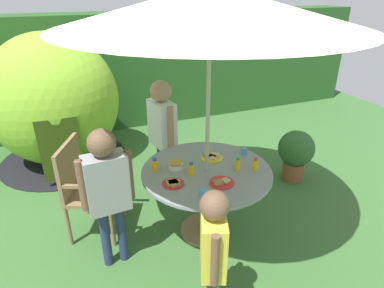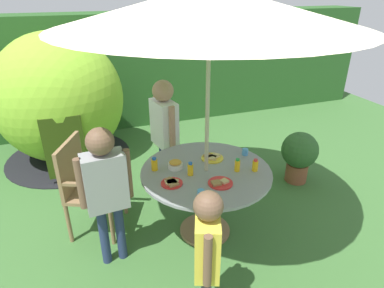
{
  "view_description": "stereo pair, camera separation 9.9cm",
  "coord_description": "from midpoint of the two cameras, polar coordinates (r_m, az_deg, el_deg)",
  "views": [
    {
      "loc": [
        -1.13,
        -2.44,
        2.3
      ],
      "look_at": [
        -0.08,
        0.18,
        0.93
      ],
      "focal_mm": 30.83,
      "sensor_mm": 36.0,
      "label": 1
    },
    {
      "loc": [
        -1.04,
        -2.47,
        2.3
      ],
      "look_at": [
        -0.08,
        0.18,
        0.93
      ],
      "focal_mm": 30.83,
      "sensor_mm": 36.0,
      "label": 2
    }
  ],
  "objects": [
    {
      "name": "cup_far",
      "position": [
        3.41,
        8.21,
        -1.22
      ],
      "size": [
        0.06,
        0.06,
        0.07
      ],
      "primitive_type": "cylinder",
      "color": "#4C99D8",
      "rests_on": "garden_table"
    },
    {
      "name": "plate_back_edge",
      "position": [
        2.9,
        -4.26,
        -6.76
      ],
      "size": [
        0.19,
        0.19,
        0.03
      ],
      "color": "red",
      "rests_on": "garden_table"
    },
    {
      "name": "hedge_backdrop",
      "position": [
        6.05,
        -11.32,
        12.47
      ],
      "size": [
        9.0,
        0.7,
        1.9
      ],
      "primitive_type": "cube",
      "color": "#285623",
      "rests_on": "ground_plane"
    },
    {
      "name": "juice_bottle_far_right",
      "position": [
        3.0,
        -1.07,
        -4.37
      ],
      "size": [
        0.05,
        0.05,
        0.13
      ],
      "color": "yellow",
      "rests_on": "garden_table"
    },
    {
      "name": "garden_table",
      "position": [
        3.2,
        1.6,
        -7.28
      ],
      "size": [
        1.23,
        1.23,
        0.73
      ],
      "color": "#93704C",
      "rests_on": "ground_plane"
    },
    {
      "name": "plate_near_right",
      "position": [
        2.91,
        4.16,
        -6.64
      ],
      "size": [
        0.22,
        0.22,
        0.03
      ],
      "color": "red",
      "rests_on": "garden_table"
    },
    {
      "name": "wooden_chair",
      "position": [
        3.42,
        -18.94,
        -6.44
      ],
      "size": [
        0.64,
        0.67,
        0.98
      ],
      "rotation": [
        0.0,
        0.0,
        1.15
      ],
      "color": "#93704C",
      "rests_on": "ground_plane"
    },
    {
      "name": "snack_bowl",
      "position": [
        3.12,
        -3.74,
        -3.62
      ],
      "size": [
        0.14,
        0.14,
        0.08
      ],
      "color": "white",
      "rests_on": "garden_table"
    },
    {
      "name": "dome_tent",
      "position": [
        4.87,
        -23.32,
        6.85
      ],
      "size": [
        1.76,
        1.76,
        1.79
      ],
      "rotation": [
        0.0,
        0.0,
        -0.01
      ],
      "color": "#8CC633",
      "rests_on": "ground_plane"
    },
    {
      "name": "patio_umbrella",
      "position": [
        2.69,
        2.05,
        22.72
      ],
      "size": [
        2.44,
        2.44,
        2.31
      ],
      "color": "#B7AD8C",
      "rests_on": "ground_plane"
    },
    {
      "name": "ground_plane",
      "position": [
        3.54,
        1.48,
        -14.87
      ],
      "size": [
        10.0,
        10.0,
        0.02
      ],
      "primitive_type": "cube",
      "color": "#3D6B33"
    },
    {
      "name": "juice_bottle_center_front",
      "position": [
        3.13,
        10.01,
        -3.49
      ],
      "size": [
        0.05,
        0.05,
        0.12
      ],
      "color": "yellow",
      "rests_on": "garden_table"
    },
    {
      "name": "cup_near",
      "position": [
        2.74,
        0.92,
        -8.47
      ],
      "size": [
        0.06,
        0.06,
        0.06
      ],
      "primitive_type": "cylinder",
      "color": "#4C99D8",
      "rests_on": "garden_table"
    },
    {
      "name": "juice_bottle_center_back",
      "position": [
        3.09,
        -7.36,
        -3.62
      ],
      "size": [
        0.06,
        0.06,
        0.13
      ],
      "color": "yellow",
      "rests_on": "garden_table"
    },
    {
      "name": "potted_plant",
      "position": [
        4.36,
        16.9,
        -1.33
      ],
      "size": [
        0.46,
        0.46,
        0.67
      ],
      "color": "brown",
      "rests_on": "ground_plane"
    },
    {
      "name": "child_in_grey_shirt",
      "position": [
        2.8,
        -15.51,
        -6.56
      ],
      "size": [
        0.45,
        0.22,
        1.32
      ],
      "rotation": [
        0.0,
        0.0,
        0.07
      ],
      "color": "navy",
      "rests_on": "ground_plane"
    },
    {
      "name": "plate_near_left",
      "position": [
        3.31,
        2.59,
        -2.29
      ],
      "size": [
        0.22,
        0.22,
        0.03
      ],
      "color": "yellow",
      "rests_on": "garden_table"
    },
    {
      "name": "juice_bottle_far_left",
      "position": [
        3.1,
        7.0,
        -3.54
      ],
      "size": [
        0.05,
        0.05,
        0.13
      ],
      "color": "yellow",
      "rests_on": "garden_table"
    },
    {
      "name": "child_in_yellow_shirt",
      "position": [
        2.3,
        2.4,
        -16.95
      ],
      "size": [
        0.26,
        0.37,
        1.15
      ],
      "rotation": [
        0.0,
        0.0,
        1.19
      ],
      "color": "#3F3F47",
      "rests_on": "ground_plane"
    },
    {
      "name": "child_in_white_shirt",
      "position": [
        3.74,
        -5.94,
        3.46
      ],
      "size": [
        0.26,
        0.46,
        1.38
      ],
      "rotation": [
        0.0,
        0.0,
        -1.39
      ],
      "color": "navy",
      "rests_on": "ground_plane"
    }
  ]
}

